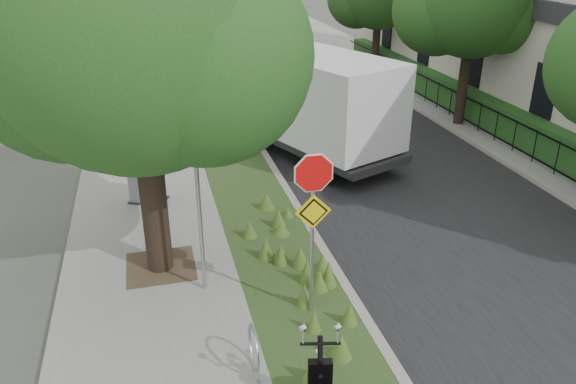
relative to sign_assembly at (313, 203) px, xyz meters
name	(u,v)px	position (x,y,z in m)	size (l,w,h in m)	color
ground	(394,323)	(1.40, -0.58, -2.33)	(120.00, 120.00, 0.00)	#4C5147
sidewalk_near	(142,152)	(-2.85, 9.42, -2.27)	(3.50, 60.00, 0.12)	gray
verge	(227,144)	(-0.10, 9.42, -2.27)	(2.00, 60.00, 0.12)	#2A4D21
kerb_near	(257,142)	(0.90, 9.42, -2.26)	(0.20, 60.00, 0.13)	#9E9991
road	(355,135)	(4.40, 9.42, -2.32)	(7.00, 60.00, 0.01)	black
kerb_far	(445,125)	(7.90, 9.42, -2.26)	(0.20, 60.00, 0.13)	#9E9991
footpath_far	(487,122)	(9.60, 9.42, -2.27)	(3.20, 60.00, 0.12)	gray
street_tree_main	(131,36)	(-2.68, 2.28, 2.48)	(6.21, 5.54, 7.66)	black
bare_post	(198,195)	(-1.80, 1.22, -0.21)	(0.08, 0.08, 4.00)	#A5A8AD
bike_hoop	(254,348)	(-1.30, -1.18, -1.83)	(0.06, 0.78, 0.77)	#A5A8AD
sign_assembly	(313,203)	(0.00, 0.00, 0.00)	(0.94, 0.08, 3.22)	#A5A8AD
fence_far	(465,108)	(8.60, 9.42, -1.66)	(0.04, 24.00, 1.00)	black
hedge_far	(482,107)	(9.30, 9.42, -1.66)	(1.00, 24.00, 1.10)	#1A4719
far_tree_b	(472,1)	(8.34, 9.46, 2.04)	(4.83, 4.31, 6.56)	black
box_truck	(316,102)	(2.43, 7.74, -0.54)	(4.45, 6.49, 2.75)	#262628
utility_cabinet	(147,180)	(-2.75, 5.53, -1.63)	(1.07, 0.93, 1.21)	#262628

